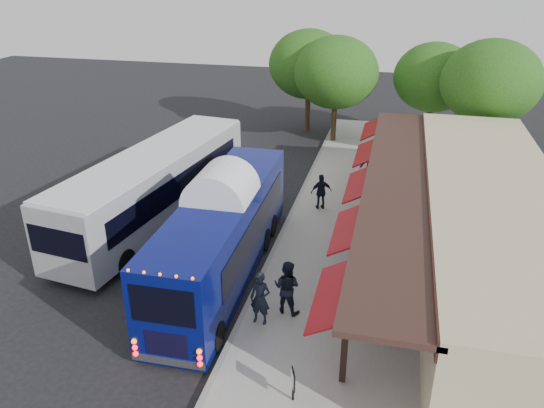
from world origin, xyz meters
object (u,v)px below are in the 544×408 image
Objects in this scene: city_bus at (156,184)px; ped_a at (260,298)px; ped_d at (370,164)px; ped_b at (287,287)px; sign_board at (293,381)px; coach_bus at (223,231)px; ped_c at (321,192)px.

city_bus is 6.87× the size of ped_a.
ped_d is at bearing 84.76° from ped_a.
ped_b is 13.28m from ped_d.
ped_b is 4.14m from sign_board.
sign_board is (1.77, -3.18, -0.27)m from ped_a.
sign_board is at bearing 116.29° from ped_b.
ped_b is at bearing 81.56° from ped_d.
coach_bus reaches higher than ped_b.
coach_bus is 12.19m from ped_d.
city_bus reaches higher than ped_d.
ped_a is 14.20m from ped_d.
ped_c is at bearing 65.35° from ped_d.
ped_c reaches higher than ped_d.
ped_a is 1.09m from ped_b.
ped_c is 1.77× the size of sign_board.
sign_board is at bearing -57.26° from coach_bus.
ped_a is 9.48m from ped_c.
coach_bus reaches higher than ped_c.
coach_bus reaches higher than ped_d.
coach_bus is at bearing -22.44° from ped_b.
ped_b is at bearing 53.50° from ped_a.
sign_board is at bearing 86.92° from ped_d.
sign_board is (1.04, -3.99, -0.31)m from ped_b.
city_bus reaches higher than sign_board.
ped_c is (0.60, 9.46, -0.06)m from ped_a.
ped_b is (0.73, 0.81, 0.04)m from ped_a.
city_bus reaches higher than ped_b.
coach_bus is 5.87m from city_bus.
city_bus is at bearing -2.89° from ped_c.
ped_d is at bearing -139.09° from ped_c.
coach_bus is 0.87× the size of city_bus.
ped_a is 0.96× the size of ped_b.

